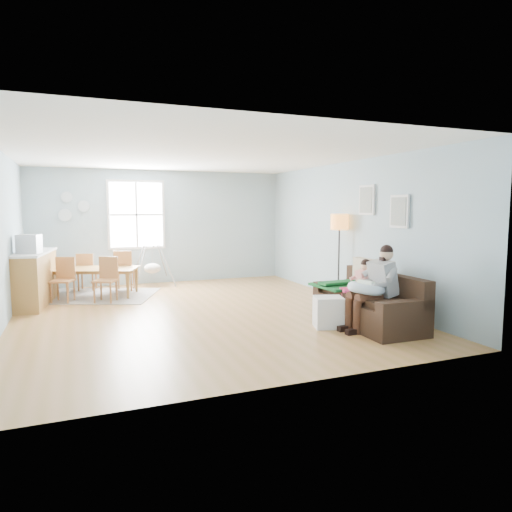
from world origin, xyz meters
name	(u,v)px	position (x,y,z in m)	size (l,w,h in m)	color
room	(198,171)	(0.00, 0.00, 2.42)	(8.40, 9.40, 3.90)	#A27439
window	(136,215)	(-0.60, 3.46, 1.65)	(1.32, 0.08, 1.62)	silver
pictures	(382,205)	(2.97, -1.05, 1.85)	(0.05, 1.34, 0.74)	silver
wall_plates	(72,207)	(-2.00, 3.47, 1.83)	(0.67, 0.02, 0.66)	#A4B9C5
sofa	(370,306)	(2.26, -1.74, 0.28)	(0.90, 2.01, 0.80)	black
green_throw	(344,285)	(2.20, -1.08, 0.51)	(0.91, 0.79, 0.04)	#124F21
beige_pillow	(363,273)	(2.48, -1.23, 0.73)	(0.14, 0.48, 0.48)	tan
father	(375,285)	(2.13, -2.03, 0.68)	(0.88, 0.41, 1.26)	gray
nursing_pillow	(366,288)	(1.98, -2.02, 0.63)	(0.54, 0.54, 0.15)	silver
infant	(365,284)	(1.98, -1.99, 0.69)	(0.17, 0.35, 0.13)	white
toddler	(360,280)	(2.19, -1.56, 0.68)	(0.53, 0.31, 0.80)	silver
floor_lamp	(339,229)	(2.80, 0.04, 1.40)	(0.34, 0.34, 1.69)	black
storage_cube	(328,312)	(1.56, -1.67, 0.23)	(0.51, 0.48, 0.47)	silver
rug	(96,296)	(-1.60, 2.27, 0.01)	(2.29, 1.74, 0.01)	gray
dining_table	(96,282)	(-1.60, 2.27, 0.29)	(1.64, 0.91, 0.58)	olive
chair_sw	(64,277)	(-2.19, 1.90, 0.48)	(0.50, 0.50, 0.86)	olive
chair_se	(107,277)	(-1.42, 1.59, 0.49)	(0.52, 0.52, 0.87)	olive
chair_nw	(86,270)	(-1.76, 2.95, 0.46)	(0.46, 0.46, 0.83)	olive
chair_ne	(124,268)	(-1.00, 2.63, 0.50)	(0.50, 0.50, 0.89)	olive
counter	(34,278)	(-2.70, 1.78, 0.51)	(0.77, 1.85, 1.01)	olive
monitor	(29,244)	(-2.73, 1.44, 1.17)	(0.43, 0.41, 0.33)	#AEAEB3
baby_swing	(152,268)	(-0.31, 3.10, 0.43)	(0.94, 0.95, 0.95)	#AEAEB3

